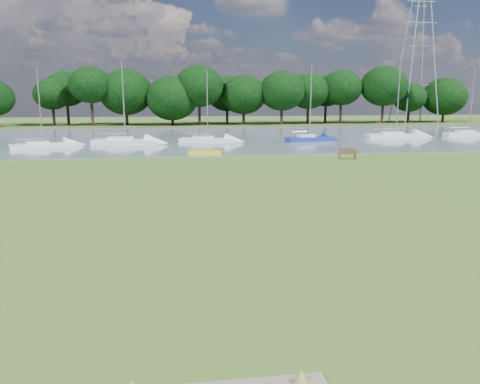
{
  "coord_description": "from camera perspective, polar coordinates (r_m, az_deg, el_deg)",
  "views": [
    {
      "loc": [
        -0.64,
        -20.33,
        5.38
      ],
      "look_at": [
        1.98,
        -2.0,
        1.59
      ],
      "focal_mm": 35.0,
      "sensor_mm": 36.0,
      "label": 1
    }
  ],
  "objects": [
    {
      "name": "ground",
      "position": [
        21.04,
        -6.12,
        -3.31
      ],
      "size": [
        220.0,
        220.0,
        0.0
      ],
      "primitive_type": "plane",
      "color": "olive"
    },
    {
      "name": "river",
      "position": [
        62.56,
        -7.56,
        6.53
      ],
      "size": [
        220.0,
        40.0,
        0.1
      ],
      "primitive_type": "cube",
      "color": "slate",
      "rests_on": "ground"
    },
    {
      "name": "far_bank",
      "position": [
        92.49,
        -7.8,
        8.13
      ],
      "size": [
        220.0,
        20.0,
        0.4
      ],
      "primitive_type": "cube",
      "color": "#4C6626",
      "rests_on": "ground"
    },
    {
      "name": "riverbank_bench",
      "position": [
        41.92,
        12.97,
        4.57
      ],
      "size": [
        1.62,
        0.76,
        0.96
      ],
      "rotation": [
        0.0,
        0.0,
        -0.2
      ],
      "color": "brown",
      "rests_on": "ground"
    },
    {
      "name": "kayak",
      "position": [
        44.73,
        -4.26,
        4.89
      ],
      "size": [
        3.17,
        1.67,
        0.31
      ],
      "primitive_type": "cube",
      "rotation": [
        0.0,
        0.0,
        -0.32
      ],
      "color": "yellow",
      "rests_on": "river"
    },
    {
      "name": "pylon",
      "position": [
        103.59,
        21.12,
        18.93
      ],
      "size": [
        7.01,
        4.91,
        31.9
      ],
      "color": "#A6A7A9",
      "rests_on": "far_bank"
    },
    {
      "name": "tree_line",
      "position": [
        88.42,
        -10.9,
        11.96
      ],
      "size": [
        131.8,
        8.78,
        10.62
      ],
      "color": "black",
      "rests_on": "far_bank"
    },
    {
      "name": "sailboat_0",
      "position": [
        55.98,
        -4.03,
        6.51
      ],
      "size": [
        6.92,
        3.86,
        8.23
      ],
      "rotation": [
        0.0,
        0.0,
        -0.32
      ],
      "color": "white",
      "rests_on": "river"
    },
    {
      "name": "sailboat_1",
      "position": [
        71.42,
        26.05,
        6.53
      ],
      "size": [
        6.6,
        2.2,
        9.04
      ],
      "rotation": [
        0.0,
        0.0,
        -0.06
      ],
      "color": "white",
      "rests_on": "river"
    },
    {
      "name": "sailboat_2",
      "position": [
        57.54,
        8.42,
        6.65
      ],
      "size": [
        6.16,
        2.83,
        9.0
      ],
      "rotation": [
        0.0,
        0.0,
        0.2
      ],
      "color": "navy",
      "rests_on": "river"
    },
    {
      "name": "sailboat_3",
      "position": [
        54.72,
        -13.89,
        6.18
      ],
      "size": [
        7.66,
        3.76,
        9.1
      ],
      "rotation": [
        0.0,
        0.0,
        -0.24
      ],
      "color": "white",
      "rests_on": "river"
    },
    {
      "name": "sailboat_5",
      "position": [
        64.36,
        18.39,
        6.69
      ],
      "size": [
        7.65,
        2.6,
        10.81
      ],
      "rotation": [
        0.0,
        0.0,
        -0.07
      ],
      "color": "white",
      "rests_on": "river"
    },
    {
      "name": "sailboat_8",
      "position": [
        54.03,
        -22.98,
        5.42
      ],
      "size": [
        6.72,
        4.05,
        8.02
      ],
      "rotation": [
        0.0,
        0.0,
        0.37
      ],
      "color": "white",
      "rests_on": "river"
    }
  ]
}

